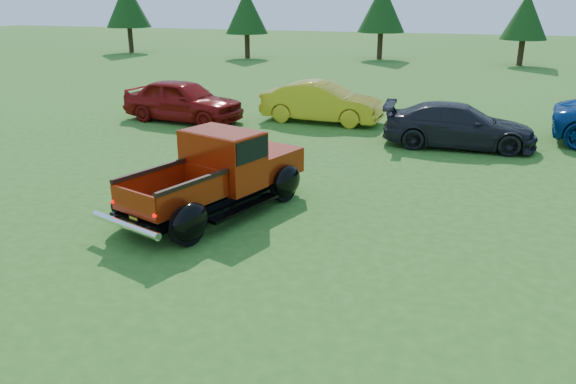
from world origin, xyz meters
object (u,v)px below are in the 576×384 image
object	(u,v)px
pickup_truck	(224,172)
tree_mid_left	(382,8)
tree_far_west	(127,4)
show_car_red	(183,100)
tree_west	(246,12)
show_car_grey	(459,125)
show_car_yellow	(322,102)
tree_mid_right	(526,16)

from	to	relation	value
pickup_truck	tree_mid_left	bearing A→B (deg)	111.84
tree_mid_left	pickup_truck	bearing A→B (deg)	-87.43
tree_far_west	show_car_red	size ratio (longest dim) A/B	1.20
tree_west	show_car_grey	bearing A→B (deg)	-54.65
tree_west	show_car_red	distance (m)	21.04
pickup_truck	show_car_red	world-z (taller)	pickup_truck
tree_far_west	show_car_yellow	xyz separation A→B (m)	(20.20, -19.85, -2.83)
tree_far_west	show_car_yellow	world-z (taller)	tree_far_west
show_car_red	show_car_yellow	world-z (taller)	show_car_red
tree_far_west	pickup_truck	world-z (taller)	tree_far_west
show_car_grey	show_car_red	bearing A→B (deg)	83.08
tree_west	show_car_yellow	xyz separation A→B (m)	(10.20, -18.85, -2.42)
show_car_red	show_car_grey	world-z (taller)	show_car_red
tree_mid_right	show_car_yellow	world-z (taller)	tree_mid_right
tree_far_west	show_car_red	bearing A→B (deg)	-53.79
tree_mid_right	pickup_truck	world-z (taller)	tree_mid_right
tree_mid_right	tree_far_west	bearing A→B (deg)	180.00
tree_west	tree_mid_left	bearing A→B (deg)	12.53
tree_west	tree_mid_left	size ratio (longest dim) A/B	0.92
show_car_yellow	show_car_grey	bearing A→B (deg)	-110.31
tree_mid_right	show_car_yellow	bearing A→B (deg)	-111.45
pickup_truck	tree_far_west	bearing A→B (deg)	144.66
tree_far_west	tree_west	size ratio (longest dim) A/B	1.13
tree_mid_left	show_car_grey	bearing A→B (deg)	-75.70
tree_mid_left	tree_mid_right	distance (m)	9.06
tree_far_west	tree_west	bearing A→B (deg)	-5.71
show_car_yellow	tree_far_west	bearing A→B (deg)	49.24
tree_west	tree_mid_left	distance (m)	9.22
tree_mid_right	show_car_grey	xyz separation A→B (m)	(-3.15, -21.93, -2.34)
tree_far_west	tree_west	xyz separation A→B (m)	(10.00, -1.00, -0.41)
tree_far_west	tree_mid_left	distance (m)	19.03
tree_west	pickup_truck	world-z (taller)	tree_west
pickup_truck	show_car_grey	bearing A→B (deg)	75.22
tree_mid_left	show_car_red	size ratio (longest dim) A/B	1.16
tree_far_west	show_car_red	world-z (taller)	tree_far_west
tree_west	pickup_truck	bearing A→B (deg)	-69.49
tree_west	pickup_truck	distance (m)	29.57
tree_far_west	tree_mid_right	distance (m)	28.01
show_car_red	pickup_truck	bearing A→B (deg)	-139.05
tree_west	tree_mid_right	world-z (taller)	tree_west
show_car_yellow	pickup_truck	bearing A→B (deg)	-175.42
pickup_truck	show_car_yellow	xyz separation A→B (m)	(-0.13, 8.76, -0.09)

